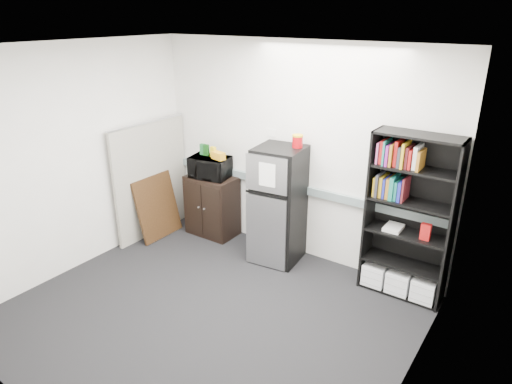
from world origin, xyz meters
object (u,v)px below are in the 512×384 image
microwave (210,167)px  refrigerator (278,205)px  cubicle_partition (152,179)px  bookshelf (409,219)px  cabinet (212,206)px

microwave → refrigerator: size_ratio=0.35×
refrigerator → cubicle_partition: bearing=-176.4°
refrigerator → bookshelf: bearing=-1.4°
bookshelf → microwave: 2.71m
microwave → refrigerator: bearing=-14.2°
refrigerator → microwave: bearing=170.1°
cabinet → microwave: (0.00, -0.02, 0.58)m
bookshelf → cubicle_partition: 3.46m
bookshelf → refrigerator: bookshelf is taller
cabinet → refrigerator: (1.15, -0.08, 0.31)m
cubicle_partition → microwave: 0.85m
microwave → bookshelf: bearing=-9.3°
cabinet → refrigerator: 1.19m
cabinet → microwave: size_ratio=1.64×
cabinet → cubicle_partition: bearing=-149.8°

